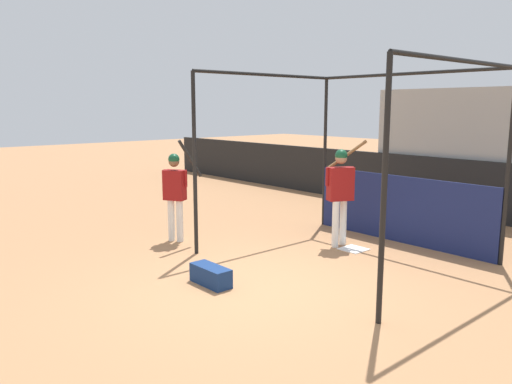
{
  "coord_description": "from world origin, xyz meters",
  "views": [
    {
      "loc": [
        5.21,
        -4.58,
        2.58
      ],
      "look_at": [
        -1.77,
        1.54,
        1.0
      ],
      "focal_mm": 35.0,
      "sensor_mm": 36.0,
      "label": 1
    }
  ],
  "objects": [
    {
      "name": "ground_plane",
      "position": [
        0.0,
        0.0,
        0.0
      ],
      "size": [
        60.0,
        60.0,
        0.0
      ],
      "primitive_type": "plane",
      "color": "#A8754C"
    },
    {
      "name": "batting_cage",
      "position": [
        -0.03,
        3.09,
        1.31
      ],
      "size": [
        3.94,
        3.49,
        3.22
      ],
      "color": "black",
      "rests_on": "ground"
    },
    {
      "name": "equipment_bag",
      "position": [
        -0.5,
        -0.46,
        0.14
      ],
      "size": [
        0.7,
        0.28,
        0.28
      ],
      "color": "navy",
      "rests_on": "ground"
    },
    {
      "name": "player_waiting",
      "position": [
        -2.91,
        0.48,
        1.03
      ],
      "size": [
        0.61,
        0.63,
        1.99
      ],
      "rotation": [
        0.0,
        0.0,
        0.52
      ],
      "color": "white",
      "rests_on": "ground"
    },
    {
      "name": "player_batter",
      "position": [
        -0.61,
        2.61,
        1.11
      ],
      "size": [
        0.6,
        0.96,
        1.97
      ],
      "rotation": [
        0.0,
        0.0,
        1.13
      ],
      "color": "white",
      "rests_on": "ground"
    },
    {
      "name": "home_plate",
      "position": [
        -0.26,
        2.6,
        0.01
      ],
      "size": [
        0.44,
        0.44,
        0.02
      ],
      "color": "white",
      "rests_on": "ground"
    },
    {
      "name": "bleacher_section",
      "position": [
        -0.0,
        8.33,
        1.53
      ],
      "size": [
        5.4,
        3.2,
        3.06
      ],
      "color": "#9E9E99",
      "rests_on": "ground"
    },
    {
      "name": "outfield_wall",
      "position": [
        0.0,
        6.66,
        0.69
      ],
      "size": [
        24.0,
        0.12,
        1.38
      ],
      "color": "black",
      "rests_on": "ground"
    }
  ]
}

